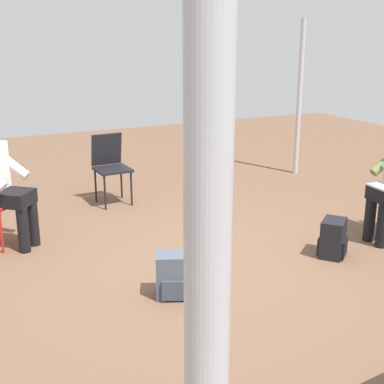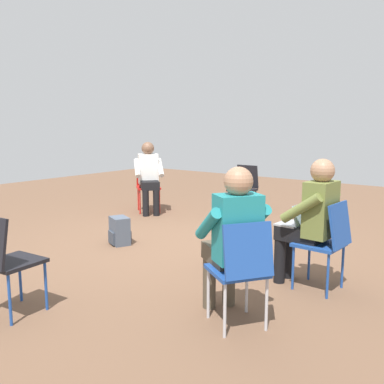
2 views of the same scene
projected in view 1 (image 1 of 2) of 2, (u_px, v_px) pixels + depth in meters
ground_plane at (205, 264)px, 4.90m from camera, size 14.23×14.23×0.00m
chair_west at (110, 163)px, 6.53m from camera, size 0.45×0.41×0.85m
backpack_near_laptop_user at (174, 278)px, 4.27m from camera, size 0.31×0.34×0.36m
backpack_by_empty_chair at (333, 240)px, 5.03m from camera, size 0.33×0.34×0.36m
tent_pole_near at (299, 98)px, 7.72m from camera, size 0.07×0.07×2.22m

